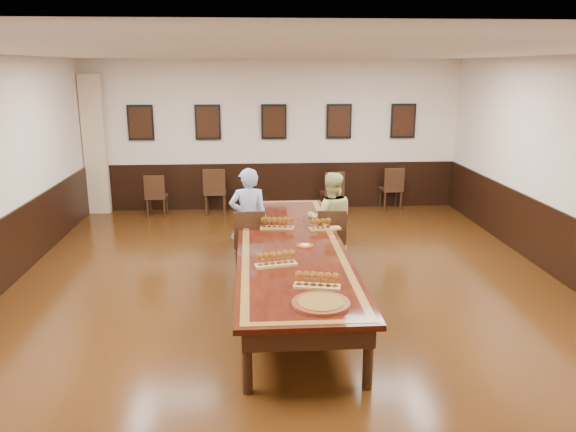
{
  "coord_description": "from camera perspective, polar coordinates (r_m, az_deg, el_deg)",
  "views": [
    {
      "loc": [
        -0.52,
        -7.11,
        3.03
      ],
      "look_at": [
        0.0,
        0.5,
        1.0
      ],
      "focal_mm": 35.0,
      "sensor_mm": 36.0,
      "label": 1
    }
  ],
  "objects": [
    {
      "name": "chair_man",
      "position": [
        8.51,
        -3.96,
        -2.45
      ],
      "size": [
        0.49,
        0.53,
        0.99
      ],
      "primitive_type": null,
      "rotation": [
        0.0,
        0.0,
        3.18
      ],
      "color": "#321C16",
      "rests_on": "floor"
    },
    {
      "name": "spare_chair_b",
      "position": [
        12.02,
        -7.4,
        2.59
      ],
      "size": [
        0.47,
        0.51,
        0.98
      ],
      "primitive_type": null,
      "rotation": [
        0.0,
        0.0,
        3.13
      ],
      "color": "#321C16",
      "rests_on": "floor"
    },
    {
      "name": "floor",
      "position": [
        7.75,
        0.25,
        -8.19
      ],
      "size": [
        8.0,
        10.0,
        0.02
      ],
      "primitive_type": "cube",
      "color": "black",
      "rests_on": "ground"
    },
    {
      "name": "flight_a",
      "position": [
        8.13,
        -1.11,
        -0.75
      ],
      "size": [
        0.51,
        0.2,
        0.18
      ],
      "color": "#A38644",
      "rests_on": "conference_table"
    },
    {
      "name": "spare_chair_a",
      "position": [
        12.02,
        -13.21,
        2.09
      ],
      "size": [
        0.42,
        0.46,
        0.89
      ],
      "primitive_type": null,
      "rotation": [
        0.0,
        0.0,
        3.13
      ],
      "color": "#321C16",
      "rests_on": "floor"
    },
    {
      "name": "flight_c",
      "position": [
        6.63,
        -1.23,
        -4.41
      ],
      "size": [
        0.52,
        0.26,
        0.19
      ],
      "color": "#A38644",
      "rests_on": "conference_table"
    },
    {
      "name": "flight_b",
      "position": [
        8.12,
        3.63,
        -0.85
      ],
      "size": [
        0.47,
        0.2,
        0.17
      ],
      "color": "#A38644",
      "rests_on": "conference_table"
    },
    {
      "name": "person_woman",
      "position": [
        8.76,
        4.36,
        -0.31
      ],
      "size": [
        0.77,
        0.63,
        1.47
      ],
      "primitive_type": "imported",
      "rotation": [
        0.0,
        0.0,
        3.06
      ],
      "color": "#D4D887",
      "rests_on": "floor"
    },
    {
      "name": "pink_phone",
      "position": [
        7.77,
        4.56,
        -2.17
      ],
      "size": [
        0.08,
        0.14,
        0.01
      ],
      "primitive_type": "cube",
      "rotation": [
        0.0,
        0.0,
        -0.08
      ],
      "color": "#CD4467",
      "rests_on": "conference_table"
    },
    {
      "name": "chair_woman",
      "position": [
        8.74,
        4.36,
        -2.16
      ],
      "size": [
        0.48,
        0.51,
        0.94
      ],
      "primitive_type": null,
      "rotation": [
        0.0,
        0.0,
        3.06
      ],
      "color": "#321C16",
      "rests_on": "floor"
    },
    {
      "name": "person_man",
      "position": [
        8.52,
        -4.02,
        -0.34
      ],
      "size": [
        0.6,
        0.4,
        1.59
      ],
      "primitive_type": "imported",
      "rotation": [
        0.0,
        0.0,
        3.18
      ],
      "color": "#5172CB",
      "rests_on": "floor"
    },
    {
      "name": "curtain",
      "position": [
        12.46,
        -19.03,
        6.82
      ],
      "size": [
        0.45,
        0.18,
        2.9
      ],
      "primitive_type": "cube",
      "color": "#C8AB89",
      "rests_on": "floor"
    },
    {
      "name": "spare_chair_d",
      "position": [
        12.52,
        10.42,
        2.85
      ],
      "size": [
        0.46,
        0.5,
        0.93
      ],
      "primitive_type": null,
      "rotation": [
        0.0,
        0.0,
        3.19
      ],
      "color": "#321C16",
      "rests_on": "floor"
    },
    {
      "name": "carved_platter",
      "position": [
        5.61,
        3.35,
        -8.85
      ],
      "size": [
        0.59,
        0.59,
        0.05
      ],
      "color": "#5E2012",
      "rests_on": "conference_table"
    },
    {
      "name": "flight_d",
      "position": [
        6.0,
        2.96,
        -6.56
      ],
      "size": [
        0.52,
        0.25,
        0.19
      ],
      "color": "#A38644",
      "rests_on": "conference_table"
    },
    {
      "name": "wall_front",
      "position": [
        2.59,
        8.75,
        -18.79
      ],
      "size": [
        8.0,
        0.02,
        3.2
      ],
      "primitive_type": "cube",
      "color": "beige",
      "rests_on": "floor"
    },
    {
      "name": "posters",
      "position": [
        12.11,
        -1.44,
        9.55
      ],
      "size": [
        6.14,
        0.04,
        0.74
      ],
      "color": "black",
      "rests_on": "wall_back"
    },
    {
      "name": "conference_table",
      "position": [
        7.53,
        0.26,
        -3.84
      ],
      "size": [
        1.4,
        5.0,
        0.76
      ],
      "color": "black",
      "rests_on": "floor"
    },
    {
      "name": "ceiling",
      "position": [
        7.13,
        0.28,
        16.35
      ],
      "size": [
        8.0,
        10.0,
        0.02
      ],
      "primitive_type": "cube",
      "color": "white",
      "rests_on": "floor"
    },
    {
      "name": "red_plate_grp",
      "position": [
        7.37,
        1.74,
        -3.03
      ],
      "size": [
        0.22,
        0.22,
        0.03
      ],
      "color": "red",
      "rests_on": "conference_table"
    },
    {
      "name": "wall_back",
      "position": [
        12.21,
        -1.45,
        8.18
      ],
      "size": [
        8.0,
        0.02,
        3.2
      ],
      "primitive_type": "cube",
      "color": "beige",
      "rests_on": "floor"
    },
    {
      "name": "wainscoting",
      "position": [
        7.56,
        0.26,
        -4.64
      ],
      "size": [
        8.0,
        10.0,
        1.0
      ],
      "color": "black",
      "rests_on": "floor"
    },
    {
      "name": "spare_chair_c",
      "position": [
        12.02,
        4.46,
        2.49
      ],
      "size": [
        0.5,
        0.53,
        0.91
      ],
      "primitive_type": null,
      "rotation": [
        0.0,
        0.0,
        3.31
      ],
      "color": "#321C16",
      "rests_on": "floor"
    }
  ]
}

